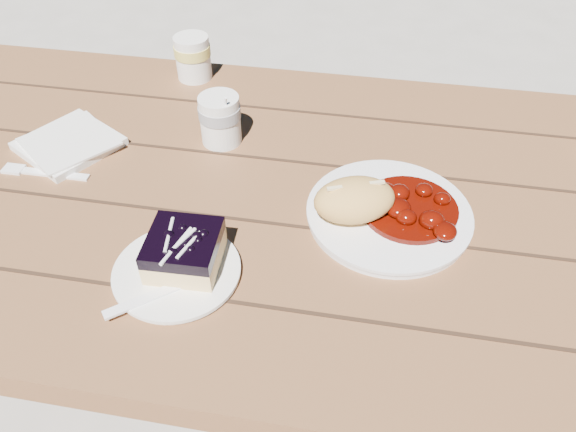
% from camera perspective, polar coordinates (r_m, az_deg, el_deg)
% --- Properties ---
extents(ground, '(60.00, 60.00, 0.00)m').
position_cam_1_polar(ground, '(1.53, -0.49, -19.19)').
color(ground, '#9F9990').
rests_on(ground, ground).
extents(picnic_table, '(2.00, 1.55, 0.75)m').
position_cam_1_polar(picnic_table, '(1.04, -0.69, -4.12)').
color(picnic_table, brown).
rests_on(picnic_table, ground).
extents(main_plate, '(0.25, 0.25, 0.02)m').
position_cam_1_polar(main_plate, '(0.89, 10.18, 0.12)').
color(main_plate, white).
rests_on(main_plate, picnic_table).
extents(goulash_stew, '(0.15, 0.15, 0.04)m').
position_cam_1_polar(goulash_stew, '(0.88, 12.37, 1.49)').
color(goulash_stew, '#500A02').
rests_on(goulash_stew, main_plate).
extents(bread_roll, '(0.15, 0.12, 0.06)m').
position_cam_1_polar(bread_roll, '(0.85, 6.76, 1.64)').
color(bread_roll, '#DDA855').
rests_on(bread_roll, main_plate).
extents(dessert_plate, '(0.17, 0.17, 0.01)m').
position_cam_1_polar(dessert_plate, '(0.81, -11.21, -5.62)').
color(dessert_plate, white).
rests_on(dessert_plate, picnic_table).
extents(blueberry_cake, '(0.10, 0.10, 0.06)m').
position_cam_1_polar(blueberry_cake, '(0.80, -10.50, -3.41)').
color(blueberry_cake, '#F9D387').
rests_on(blueberry_cake, dessert_plate).
extents(fork_dessert, '(0.14, 0.12, 0.00)m').
position_cam_1_polar(fork_dessert, '(0.78, -13.94, -8.01)').
color(fork_dessert, white).
rests_on(fork_dessert, dessert_plate).
extents(coffee_cup, '(0.07, 0.07, 0.09)m').
position_cam_1_polar(coffee_cup, '(1.02, -6.90, 9.69)').
color(coffee_cup, white).
rests_on(coffee_cup, picnic_table).
extents(napkin_stack, '(0.21, 0.21, 0.01)m').
position_cam_1_polar(napkin_stack, '(1.10, -21.36, 6.85)').
color(napkin_stack, white).
rests_on(napkin_stack, picnic_table).
extents(fork_table, '(0.16, 0.03, 0.00)m').
position_cam_1_polar(fork_table, '(1.04, -22.68, 3.98)').
color(fork_table, white).
rests_on(fork_table, picnic_table).
extents(second_cup, '(0.07, 0.07, 0.09)m').
position_cam_1_polar(second_cup, '(1.23, -9.63, 15.59)').
color(second_cup, white).
rests_on(second_cup, picnic_table).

